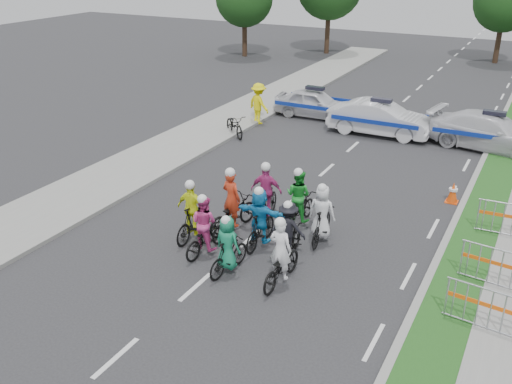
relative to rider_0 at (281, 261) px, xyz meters
The scene contains 23 objects.
ground 2.24m from the rider_0, 146.80° to the right, with size 90.00×90.00×0.00m, color #28282B.
curb_right 5.08m from the rider_0, 49.19° to the left, with size 0.20×60.00×0.12m, color gray.
grass_strip 5.56m from the rider_0, 43.69° to the left, with size 1.20×60.00×0.11m, color #1F4E19.
sidewalk_left 9.15m from the rider_0, 155.26° to the left, with size 3.00×60.00×0.13m, color gray.
rider_0 is the anchor object (origin of this frame).
rider_1 1.43m from the rider_0, behind, with size 0.75×1.64×1.68m.
rider_2 2.53m from the rider_0, behind, with size 0.80×1.81×1.80m.
rider_3 3.37m from the rider_0, 163.81° to the left, with size 0.94×1.79×1.87m.
rider_4 1.29m from the rider_0, 106.57° to the left, with size 0.99×1.73×1.73m.
rider_5 1.99m from the rider_0, 132.67° to the left, with size 1.48×1.77×1.85m.
rider_6 3.19m from the rider_0, 142.28° to the left, with size 1.08×2.08×2.02m.
rider_7 2.52m from the rider_0, 88.11° to the left, with size 0.81×1.78×1.83m.
rider_8 3.33m from the rider_0, 106.42° to the left, with size 0.83×1.89×1.87m.
rider_9 3.55m from the rider_0, 122.55° to the left, with size 1.03×1.91×1.95m.
police_car_0 15.10m from the rider_0, 109.28° to the left, with size 1.59×3.95×1.35m, color silver.
police_car_1 13.05m from the rider_0, 95.88° to the left, with size 1.58×4.52×1.49m, color silver.
police_car_2 13.62m from the rider_0, 75.97° to the left, with size 2.06×5.07×1.47m, color silver.
marshal_hiviz 13.82m from the rider_0, 119.85° to the left, with size 1.24×0.71×1.92m, color yellow.
barrier_0 4.91m from the rider_0, ahead, with size 2.00×0.50×1.12m, color #A5A8AD, non-canonical shape.
barrier_1 5.38m from the rider_0, 24.32° to the left, with size 2.00×0.50×1.12m, color #A5A8AD, non-canonical shape.
cone_0 7.65m from the rider_0, 67.50° to the left, with size 0.40×0.40×0.70m.
parked_bike 12.04m from the rider_0, 125.27° to the left, with size 0.65×1.87×0.98m, color black.
tree_4 33.04m from the rider_0, 87.90° to the left, with size 4.20×4.20×6.30m.
Camera 1 is at (6.98, -9.99, 7.94)m, focal length 40.00 mm.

